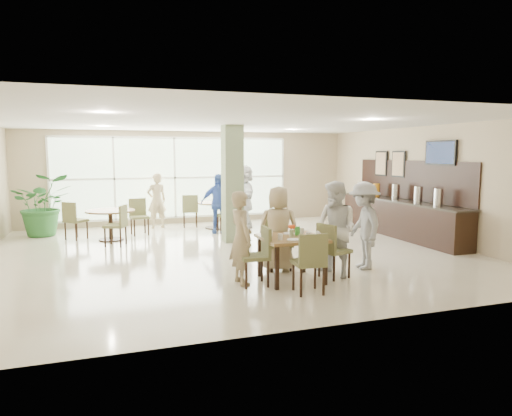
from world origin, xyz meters
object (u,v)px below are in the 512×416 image
object	(u,v)px
teen_left	(241,238)
teen_far	(278,229)
teen_standing	(364,226)
main_table	(291,242)
buffet_counter	(400,215)
potted_plant	(43,205)
adult_a	(218,204)
teen_right	(336,229)
round_table_left	(110,216)
adult_standing	(157,201)
round_table_right	(216,209)
adult_b	(244,196)

from	to	relation	value
teen_left	teen_far	distance (m)	1.06
teen_standing	main_table	bearing A→B (deg)	-68.57
buffet_counter	teen_left	size ratio (longest dim) A/B	3.06
potted_plant	teen_far	xyz separation A→B (m)	(4.50, -5.28, -0.03)
main_table	teen_far	bearing A→B (deg)	87.60
main_table	adult_a	size ratio (longest dim) A/B	0.63
teen_right	teen_standing	xyz separation A→B (m)	(0.76, 0.33, -0.02)
adult_a	round_table_left	bearing A→B (deg)	-158.16
potted_plant	teen_standing	xyz separation A→B (m)	(6.06, -5.63, -0.00)
teen_left	buffet_counter	bearing A→B (deg)	-66.97
main_table	teen_right	size ratio (longest dim) A/B	0.60
teen_right	adult_standing	bearing A→B (deg)	-176.98
round_table_right	teen_right	size ratio (longest dim) A/B	0.60
buffet_counter	teen_right	bearing A→B (deg)	-139.50
buffet_counter	teen_standing	distance (m)	3.78
teen_left	teen_right	distance (m)	1.68
potted_plant	teen_right	bearing A→B (deg)	-48.39
round_table_left	potted_plant	world-z (taller)	potted_plant
round_table_right	adult_standing	bearing A→B (deg)	160.73
teen_far	adult_standing	xyz separation A→B (m)	(-1.56, 5.59, 0.01)
round_table_left	potted_plant	bearing A→B (deg)	143.70
adult_standing	teen_right	bearing A→B (deg)	96.27
main_table	teen_far	size ratio (longest dim) A/B	0.64
potted_plant	adult_a	xyz separation A→B (m)	(4.41, -1.04, -0.01)
round_table_right	potted_plant	distance (m)	4.54
main_table	adult_b	world-z (taller)	adult_b
teen_left	potted_plant	bearing A→B (deg)	25.58
potted_plant	adult_b	world-z (taller)	adult_b
main_table	teen_right	xyz separation A→B (m)	(0.82, -0.00, 0.17)
adult_a	buffet_counter	bearing A→B (deg)	-5.92
round_table_left	teen_left	xyz separation A→B (m)	(1.98, -4.66, 0.18)
potted_plant	teen_far	bearing A→B (deg)	-49.58
adult_a	teen_standing	bearing A→B (deg)	-51.87
main_table	adult_standing	size ratio (longest dim) A/B	0.63
teen_right	teen_standing	bearing A→B (deg)	96.03
round_table_right	teen_far	distance (m)	5.04
teen_left	adult_a	xyz separation A→B (m)	(0.79, 4.83, 0.03)
main_table	round_table_right	size ratio (longest dim) A/B	1.00
round_table_left	teen_right	bearing A→B (deg)	-52.47
adult_standing	teen_left	bearing A→B (deg)	81.95
adult_a	teen_left	bearing A→B (deg)	-80.92
teen_far	teen_right	xyz separation A→B (m)	(0.80, -0.68, 0.05)
teen_right	adult_b	size ratio (longest dim) A/B	0.92
round_table_right	teen_far	size ratio (longest dim) A/B	0.64
round_table_right	teen_far	bearing A→B (deg)	-90.30
teen_far	round_table_left	bearing A→B (deg)	-30.56
teen_right	teen_far	bearing A→B (deg)	-148.10
teen_right	adult_a	size ratio (longest dim) A/B	1.04
adult_standing	adult_b	bearing A→B (deg)	151.01
potted_plant	teen_left	distance (m)	6.89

